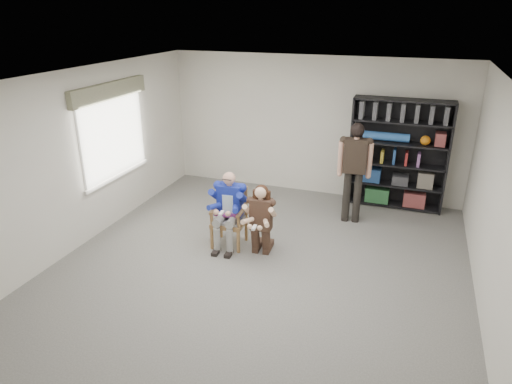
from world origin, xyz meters
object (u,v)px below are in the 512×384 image
at_px(armchair, 229,218).
at_px(kneeling_woman, 261,221).
at_px(bookshelf, 398,155).
at_px(standing_man, 354,174).
at_px(seated_man, 229,210).

height_order(armchair, kneeling_woman, kneeling_woman).
xyz_separation_m(bookshelf, standing_man, (-0.68, -0.98, -0.14)).
relative_size(seated_man, standing_man, 0.69).
distance_m(seated_man, standing_man, 2.36).
height_order(armchair, seated_man, seated_man).
relative_size(armchair, kneeling_woman, 0.84).
bearing_deg(armchair, seated_man, -3.61).
distance_m(seated_man, bookshelf, 3.54).
distance_m(armchair, kneeling_woman, 0.60).
bearing_deg(seated_man, standing_man, 38.77).
bearing_deg(seated_man, armchair, 176.39).
bearing_deg(standing_man, seated_man, -143.49).
distance_m(armchair, seated_man, 0.15).
bearing_deg(standing_man, kneeling_woman, -129.98).
xyz_separation_m(kneeling_woman, bookshelf, (1.83, 2.68, 0.47)).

